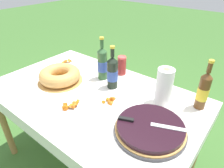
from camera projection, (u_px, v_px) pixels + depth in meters
ground_plane at (97, 163)px, 1.87m from camera, size 16.00×16.00×0.00m
garden_table at (93, 102)px, 1.51m from camera, size 1.56×0.95×0.78m
tablecloth at (92, 95)px, 1.48m from camera, size 1.57×0.96×0.10m
berry_tart at (150, 128)px, 1.12m from camera, size 0.41×0.41×0.06m
serving_knife at (145, 123)px, 1.11m from camera, size 0.35×0.17×0.01m
bundt_cake at (60, 75)px, 1.60m from camera, size 0.36×0.36×0.11m
cup_stack at (122, 65)px, 1.69m from camera, size 0.07×0.07×0.16m
cider_bottle_green at (102, 63)px, 1.60m from camera, size 0.08×0.08×0.35m
cider_bottle_amber at (203, 91)px, 1.26m from camera, size 0.07×0.07×0.34m
juice_bottle_red at (112, 73)px, 1.48m from camera, size 0.08×0.08×0.33m
snack_plate_near at (110, 103)px, 1.35m from camera, size 0.20×0.20×0.06m
snack_plate_left at (65, 62)px, 1.91m from camera, size 0.24×0.24×0.06m
snack_plate_right at (72, 107)px, 1.31m from camera, size 0.24×0.24×0.06m
paper_towel_roll at (164, 87)px, 1.31m from camera, size 0.11×0.11×0.26m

